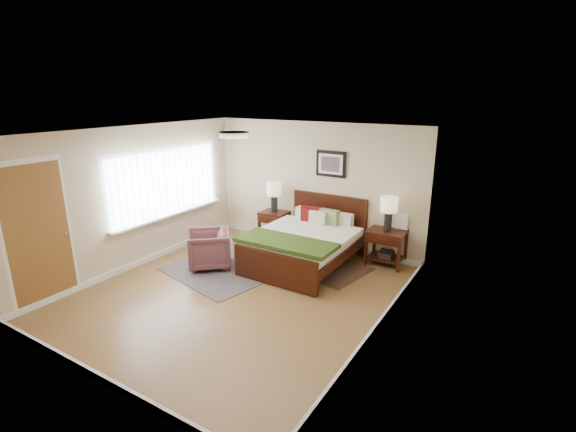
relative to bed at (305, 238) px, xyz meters
The scene contains 18 objects.
floor 1.61m from the bed, 103.18° to the right, with size 5.00×5.00×0.00m, color olive.
back_wall 1.30m from the bed, 109.11° to the left, with size 4.50×0.04×2.50m, color #C3AE8D.
front_wall 4.07m from the bed, 95.00° to the right, with size 4.50×0.04×2.50m, color #C3AE8D.
left_wall 3.09m from the bed, 150.14° to the right, with size 0.04×5.00×2.50m, color #C3AE8D.
right_wall 2.53m from the bed, 38.13° to the right, with size 0.04×5.00×2.50m, color #C3AE8D.
ceiling 2.51m from the bed, 103.18° to the right, with size 4.50×5.00×0.02m, color white.
window 2.80m from the bed, 162.72° to the right, with size 0.11×2.72×1.32m.
door 4.18m from the bed, 128.51° to the right, with size 0.06×1.00×2.18m.
ceil_fixture 2.48m from the bed, 103.18° to the right, with size 0.44×0.44×0.08m.
bed is the anchor object (origin of this frame).
wall_art 1.56m from the bed, 89.96° to the left, with size 0.62×0.05×0.50m.
nightstand_left 1.39m from the bed, 147.14° to the left, with size 0.54×0.49×0.64m.
nightstand_right 1.47m from the bed, 31.36° to the left, with size 0.66×0.50×0.66m.
lamp_left 1.51m from the bed, 146.39° to the left, with size 0.31×0.31×0.61m.
lamp_right 1.58m from the bed, 31.86° to the left, with size 0.31×0.31×0.61m.
armchair 1.74m from the bed, 146.18° to the right, with size 0.72×0.74×0.67m, color brown.
rug_persian 1.23m from the bed, 154.06° to the right, with size 1.83×2.58×0.01m, color #0C0E3C.
rug_navy 0.87m from the bed, ahead, with size 0.75×1.13×0.01m, color black.
Camera 1 is at (3.77, -4.70, 3.05)m, focal length 26.00 mm.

